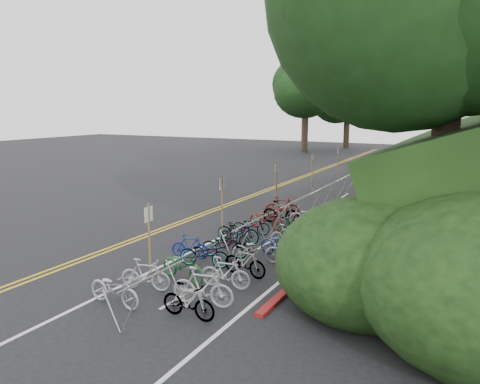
# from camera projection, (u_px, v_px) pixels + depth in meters

# --- Properties ---
(ground) EXTENTS (120.00, 120.00, 0.00)m
(ground) POSITION_uv_depth(u_px,v_px,m) (138.00, 262.00, 16.58)
(ground) COLOR black
(ground) RESTS_ON ground
(road_markings) EXTENTS (7.47, 80.00, 0.01)m
(road_markings) POSITION_uv_depth(u_px,v_px,m) (270.00, 210.00, 25.09)
(road_markings) COLOR gold
(road_markings) RESTS_ON ground
(red_curb) EXTENTS (0.25, 28.00, 0.10)m
(red_curb) POSITION_uv_depth(u_px,v_px,m) (373.00, 212.00, 24.42)
(red_curb) COLOR maroon
(red_curb) RESTS_ON ground
(bike_rack_front) EXTENTS (1.09, 2.76, 1.07)m
(bike_rack_front) POSITION_uv_depth(u_px,v_px,m) (153.00, 285.00, 12.36)
(bike_rack_front) COLOR gray
(bike_rack_front) RESTS_ON ground
(bike_racks_rest) EXTENTS (1.14, 23.00, 1.17)m
(bike_racks_rest) POSITION_uv_depth(u_px,v_px,m) (329.00, 189.00, 26.39)
(bike_racks_rest) COLOR gray
(bike_racks_rest) RESTS_ON ground
(signpost_near) EXTENTS (0.08, 0.40, 2.32)m
(signpost_near) POSITION_uv_depth(u_px,v_px,m) (149.00, 233.00, 15.42)
(signpost_near) COLOR brown
(signpost_near) RESTS_ON ground
(signposts_rest) EXTENTS (0.08, 18.40, 2.50)m
(signposts_rest) POSITION_uv_depth(u_px,v_px,m) (296.00, 174.00, 28.25)
(signposts_rest) COLOR brown
(signposts_rest) RESTS_ON ground
(bike_front) EXTENTS (0.68, 1.49, 0.87)m
(bike_front) POSITION_uv_depth(u_px,v_px,m) (190.00, 246.00, 17.01)
(bike_front) COLOR navy
(bike_front) RESTS_ON ground
(bike_valet) EXTENTS (3.29, 13.85, 1.10)m
(bike_valet) POSITION_uv_depth(u_px,v_px,m) (246.00, 241.00, 17.47)
(bike_valet) COLOR #9E9EA3
(bike_valet) RESTS_ON ground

